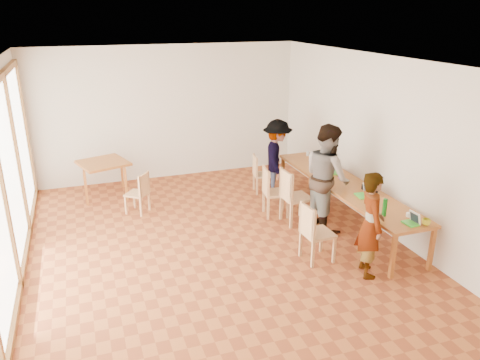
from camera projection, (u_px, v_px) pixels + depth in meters
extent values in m
plane|color=#A25427|center=(220.00, 254.00, 7.50)|extent=(8.00, 8.00, 0.00)
cube|color=beige|center=(167.00, 113.00, 10.54)|extent=(6.00, 0.10, 3.00)
cube|color=beige|center=(374.00, 327.00, 3.44)|extent=(6.00, 0.10, 3.00)
cube|color=beige|center=(388.00, 147.00, 7.91)|extent=(0.10, 8.00, 3.00)
cube|color=white|center=(0.00, 189.00, 6.07)|extent=(0.10, 8.00, 3.00)
cube|color=white|center=(217.00, 62.00, 6.47)|extent=(6.00, 8.00, 0.04)
cube|color=#A35724|center=(345.00, 185.00, 8.43)|extent=(0.80, 4.00, 0.05)
cube|color=#A35724|center=(393.00, 257.00, 6.73)|extent=(0.06, 0.06, 0.70)
cube|color=#A35724|center=(283.00, 173.00, 10.17)|extent=(0.06, 0.06, 0.70)
cube|color=#A35724|center=(431.00, 249.00, 6.94)|extent=(0.06, 0.06, 0.70)
cube|color=#A35724|center=(311.00, 170.00, 10.38)|extent=(0.06, 0.06, 0.70)
cube|color=#A35724|center=(103.00, 163.00, 9.62)|extent=(0.90, 0.90, 0.05)
cube|color=#A35724|center=(86.00, 189.00, 9.28)|extent=(0.05, 0.05, 0.70)
cube|color=#A35724|center=(85.00, 176.00, 9.97)|extent=(0.05, 0.05, 0.70)
cube|color=#A35724|center=(126.00, 184.00, 9.52)|extent=(0.05, 0.05, 0.70)
cube|color=#A35724|center=(122.00, 172.00, 10.21)|extent=(0.05, 0.05, 0.70)
cube|color=#E1AB70|center=(318.00, 233.00, 7.20)|extent=(0.46, 0.46, 0.04)
cube|color=#E1AB70|center=(308.00, 221.00, 7.05)|extent=(0.06, 0.44, 0.46)
cube|color=#E1AB70|center=(296.00, 197.00, 8.49)|extent=(0.50, 0.50, 0.05)
cube|color=#E1AB70|center=(286.00, 185.00, 8.32)|extent=(0.07, 0.48, 0.50)
cube|color=#E1AB70|center=(276.00, 193.00, 8.80)|extent=(0.50, 0.50, 0.04)
cube|color=#E1AB70|center=(266.00, 181.00, 8.68)|extent=(0.11, 0.44, 0.46)
cube|color=#E1AB70|center=(263.00, 175.00, 9.95)|extent=(0.43, 0.43, 0.04)
cube|color=#E1AB70|center=(255.00, 166.00, 9.85)|extent=(0.10, 0.38, 0.40)
cube|color=#E1AB70|center=(137.00, 194.00, 8.94)|extent=(0.53, 0.53, 0.04)
cube|color=#E1AB70|center=(144.00, 184.00, 8.81)|extent=(0.26, 0.32, 0.39)
imported|color=gray|center=(371.00, 224.00, 6.71)|extent=(0.53, 0.66, 1.59)
imported|color=gray|center=(327.00, 177.00, 8.16)|extent=(0.74, 0.94, 1.89)
imported|color=gray|center=(277.00, 158.00, 9.68)|extent=(0.93, 1.19, 1.61)
cube|color=green|center=(410.00, 223.00, 6.82)|extent=(0.17, 0.23, 0.02)
cube|color=white|center=(415.00, 218.00, 6.82)|extent=(0.08, 0.21, 0.18)
cube|color=green|center=(362.00, 196.00, 7.83)|extent=(0.20, 0.26, 0.03)
cube|color=white|center=(367.00, 190.00, 7.82)|extent=(0.09, 0.23, 0.21)
cube|color=green|center=(335.00, 173.00, 8.94)|extent=(0.24, 0.28, 0.02)
cube|color=white|center=(340.00, 168.00, 8.91)|extent=(0.14, 0.23, 0.20)
imported|color=gold|center=(426.00, 222.00, 6.78)|extent=(0.13, 0.13, 0.10)
cylinder|color=#116117|center=(385.00, 207.00, 7.05)|extent=(0.07, 0.07, 0.28)
cylinder|color=silver|center=(308.00, 154.00, 10.01)|extent=(0.07, 0.07, 0.09)
cylinder|color=white|center=(409.00, 215.00, 7.06)|extent=(0.08, 0.08, 0.06)
cube|color=#CA4286|center=(340.00, 178.00, 8.65)|extent=(0.05, 0.10, 0.01)
cube|color=black|center=(370.00, 188.00, 8.06)|extent=(0.16, 0.26, 0.09)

